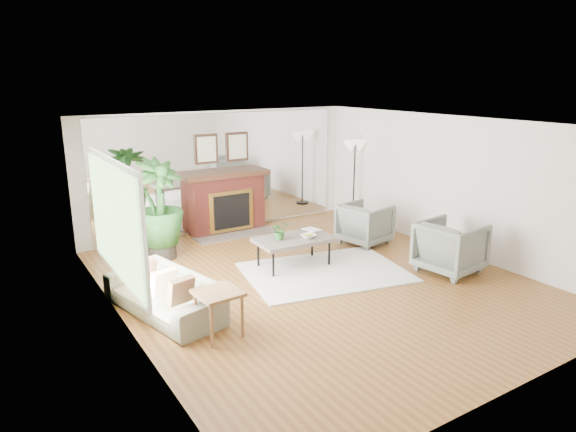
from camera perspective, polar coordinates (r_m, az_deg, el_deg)
ground at (r=8.29m, az=3.24°, el=-7.24°), size 7.00×7.00×0.00m
wall_left at (r=6.68m, az=-18.03°, el=-2.20°), size 0.02×7.00×2.50m
wall_right at (r=9.90m, az=17.64°, el=3.35°), size 0.02×7.00×2.50m
wall_back at (r=10.86m, az=-7.40°, el=4.94°), size 6.00×0.02×2.50m
mirror_panel at (r=10.85m, az=-7.35°, el=4.93°), size 5.40×0.04×2.40m
window_panel at (r=7.03m, az=-18.69°, el=-0.54°), size 0.04×2.40×1.50m
fireplace at (r=10.78m, az=-6.77°, el=1.67°), size 1.85×0.83×2.05m
area_rug at (r=8.62m, az=4.16°, el=-6.25°), size 2.90×2.32×0.03m
coffee_table at (r=8.73m, az=0.66°, el=-2.70°), size 1.34×0.82×0.52m
sofa at (r=7.34m, az=-13.74°, el=-8.30°), size 1.20×2.10×0.58m
armchair_back at (r=10.11m, az=8.54°, el=-0.85°), size 1.02×1.00×0.79m
armchair_front at (r=8.95m, az=17.58°, el=-3.29°), size 1.06×1.04×0.87m
side_table at (r=6.49m, az=-7.76°, el=-9.07°), size 0.57×0.57×0.61m
potted_ficus at (r=9.32m, az=-14.17°, el=1.05°), size 1.08×1.08×1.79m
floor_lamp at (r=11.35m, az=7.45°, el=7.01°), size 0.60×0.33×1.84m
tabletop_plant at (r=8.58m, az=-0.94°, el=-1.60°), size 0.31×0.28×0.32m
fruit_bowl at (r=8.70m, az=2.24°, el=-2.25°), size 0.27×0.27×0.06m
book at (r=9.05m, az=2.13°, el=-1.68°), size 0.27×0.34×0.02m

